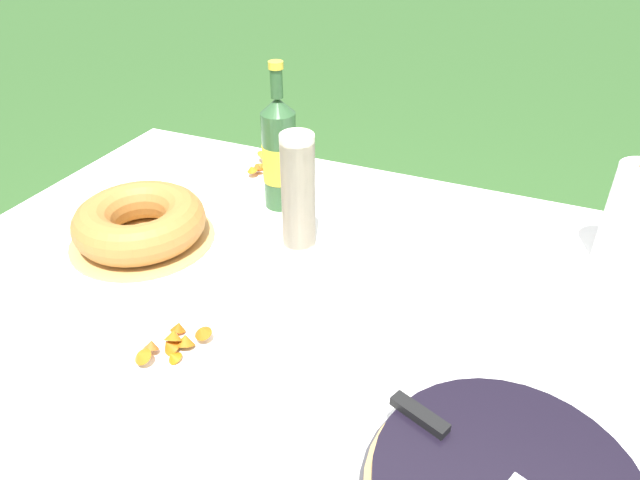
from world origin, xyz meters
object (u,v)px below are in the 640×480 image
object	(u,v)px
bundt_cake	(140,223)
paper_towel_roll	(633,217)
serving_knife	(489,464)
snack_plate_left	(265,169)
snack_plate_right	(174,348)
cider_bottle_green	(279,154)
cup_stack	(298,194)

from	to	relation	value
bundt_cake	paper_towel_roll	size ratio (longest dim) A/B	1.44
serving_knife	snack_plate_left	world-z (taller)	serving_knife
bundt_cake	snack_plate_right	world-z (taller)	bundt_cake
bundt_cake	snack_plate_right	bearing A→B (deg)	-44.48
paper_towel_roll	serving_knife	bearing A→B (deg)	-104.57
bundt_cake	cider_bottle_green	size ratio (longest dim) A/B	0.90
bundt_cake	snack_plate_left	xyz separation A→B (m)	(0.09, 0.41, -0.04)
cup_stack	snack_plate_right	distance (m)	0.41
bundt_cake	snack_plate_right	distance (m)	0.39
cider_bottle_green	snack_plate_right	world-z (taller)	cider_bottle_green
cider_bottle_green	serving_knife	bearing A→B (deg)	-45.04
snack_plate_left	snack_plate_right	size ratio (longest dim) A/B	0.97
bundt_cake	paper_towel_roll	world-z (taller)	paper_towel_roll
snack_plate_left	bundt_cake	bearing A→B (deg)	-102.98
bundt_cake	snack_plate_left	distance (m)	0.42
serving_knife	paper_towel_roll	xyz separation A→B (m)	(0.17, 0.67, 0.05)
cider_bottle_green	snack_plate_right	distance (m)	0.56
serving_knife	snack_plate_right	xyz separation A→B (m)	(-0.54, 0.06, -0.05)
snack_plate_left	snack_plate_right	bearing A→B (deg)	-75.06
cider_bottle_green	snack_plate_right	xyz separation A→B (m)	(0.06, -0.54, -0.13)
cup_stack	paper_towel_roll	size ratio (longest dim) A/B	1.20
bundt_cake	cider_bottle_green	world-z (taller)	cider_bottle_green
cup_stack	cider_bottle_green	xyz separation A→B (m)	(-0.12, 0.15, 0.00)
cider_bottle_green	paper_towel_roll	size ratio (longest dim) A/B	1.61
cider_bottle_green	snack_plate_left	world-z (taller)	cider_bottle_green
serving_knife	snack_plate_left	xyz separation A→B (m)	(-0.72, 0.74, -0.05)
bundt_cake	cup_stack	size ratio (longest dim) A/B	1.20
serving_knife	cup_stack	bearing A→B (deg)	158.48
cider_bottle_green	snack_plate_left	bearing A→B (deg)	130.81
cup_stack	paper_towel_roll	distance (m)	0.69
serving_knife	cider_bottle_green	size ratio (longest dim) A/B	1.01
serving_knife	cider_bottle_green	world-z (taller)	cider_bottle_green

